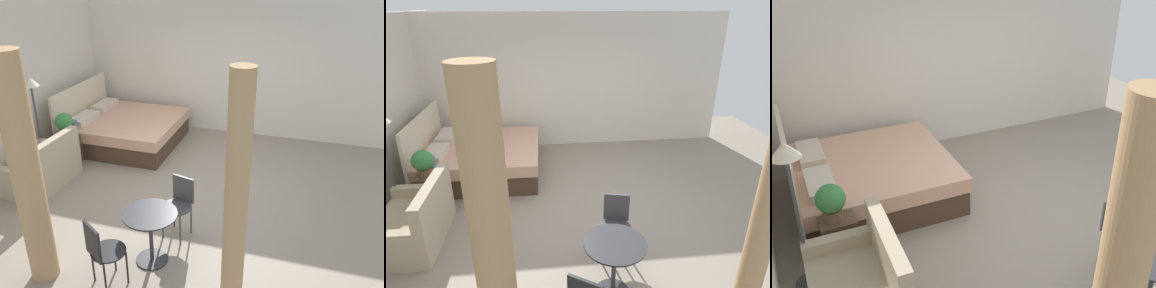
# 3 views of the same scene
# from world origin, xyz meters

# --- Properties ---
(ground_plane) EXTENTS (8.35, 9.63, 0.02)m
(ground_plane) POSITION_xyz_m (0.00, 0.00, -0.01)
(ground_plane) COLOR gray
(wall_right) EXTENTS (0.12, 6.63, 2.90)m
(wall_right) POSITION_xyz_m (2.68, 0.00, 1.45)
(wall_right) COLOR silver
(wall_right) RESTS_ON ground
(bed) EXTENTS (2.00, 2.12, 1.19)m
(bed) POSITION_xyz_m (1.36, 1.96, 0.31)
(bed) COLOR #473323
(bed) RESTS_ON ground
(couch) EXTENTS (1.26, 0.86, 0.88)m
(couch) POSITION_xyz_m (-0.61, 2.52, 0.28)
(couch) COLOR tan
(couch) RESTS_ON ground
(nightstand) EXTENTS (0.54, 0.39, 0.54)m
(nightstand) POSITION_xyz_m (0.36, 2.56, 0.27)
(nightstand) COLOR brown
(nightstand) RESTS_ON ground
(potted_plant) EXTENTS (0.32, 0.32, 0.43)m
(potted_plant) POSITION_xyz_m (0.26, 2.60, 0.78)
(potted_plant) COLOR brown
(potted_plant) RESTS_ON nightstand
(vase) EXTENTS (0.13, 0.13, 0.22)m
(vase) POSITION_xyz_m (0.48, 2.55, 0.65)
(vase) COLOR slate
(vase) RESTS_ON nightstand
(balcony_table) EXTENTS (0.67, 0.67, 0.71)m
(balcony_table) POSITION_xyz_m (-1.82, 0.04, 0.49)
(balcony_table) COLOR #2D2D33
(balcony_table) RESTS_ON ground
(cafe_chair_near_window) EXTENTS (0.49, 0.49, 0.84)m
(cafe_chair_near_window) POSITION_xyz_m (-1.18, -0.12, 0.52)
(cafe_chair_near_window) COLOR #3F3F44
(cafe_chair_near_window) RESTS_ON ground
(curtain_left) EXTENTS (0.22, 0.22, 2.70)m
(curtain_left) POSITION_xyz_m (-2.43, -1.09, 1.35)
(curtain_left) COLOR tan
(curtain_left) RESTS_ON ground
(curtain_right) EXTENTS (0.32, 0.32, 2.70)m
(curtain_right) POSITION_xyz_m (-2.43, 1.17, 1.35)
(curtain_right) COLOR tan
(curtain_right) RESTS_ON ground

